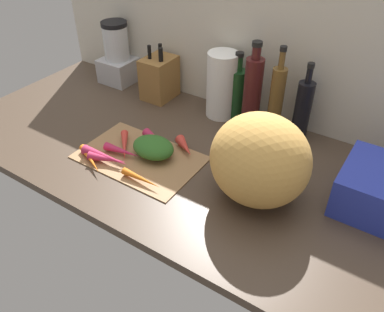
{
  "coord_description": "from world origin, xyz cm",
  "views": [
    {
      "loc": [
        65.63,
        -90.24,
        80.57
      ],
      "look_at": [
        12.8,
        -9.63,
        8.39
      ],
      "focal_mm": 36.58,
      "sensor_mm": 36.0,
      "label": 1
    }
  ],
  "objects_px": {
    "carrot_2": "(141,179)",
    "carrot_0": "(122,151)",
    "carrot_1": "(186,146)",
    "winter_squash": "(260,160)",
    "carrot_5": "(105,157)",
    "cutting_board": "(140,157)",
    "paper_towel_roll": "(222,85)",
    "carrot_4": "(159,142)",
    "bottle_2": "(276,101)",
    "dish_rack": "(382,190)",
    "knife_block": "(159,78)",
    "carrot_6": "(125,146)",
    "bottle_3": "(302,110)",
    "blender_appliance": "(118,57)",
    "bottle_1": "(252,93)",
    "carrot_3": "(107,159)",
    "bottle_0": "(237,93)",
    "carrot_7": "(90,159)"
  },
  "relations": [
    {
      "from": "carrot_0",
      "to": "carrot_7",
      "type": "distance_m",
      "value": 0.11
    },
    {
      "from": "dish_rack",
      "to": "carrot_7",
      "type": "bearing_deg",
      "value": -159.78
    },
    {
      "from": "bottle_0",
      "to": "dish_rack",
      "type": "distance_m",
      "value": 0.63
    },
    {
      "from": "carrot_0",
      "to": "knife_block",
      "type": "height_order",
      "value": "knife_block"
    },
    {
      "from": "carrot_1",
      "to": "winter_squash",
      "type": "relative_size",
      "value": 0.36
    },
    {
      "from": "carrot_1",
      "to": "dish_rack",
      "type": "distance_m",
      "value": 0.62
    },
    {
      "from": "carrot_5",
      "to": "bottle_2",
      "type": "relative_size",
      "value": 0.53
    },
    {
      "from": "carrot_2",
      "to": "knife_block",
      "type": "height_order",
      "value": "knife_block"
    },
    {
      "from": "carrot_2",
      "to": "carrot_0",
      "type": "bearing_deg",
      "value": 152.76
    },
    {
      "from": "dish_rack",
      "to": "bottle_2",
      "type": "bearing_deg",
      "value": 155.47
    },
    {
      "from": "carrot_5",
      "to": "bottle_0",
      "type": "height_order",
      "value": "bottle_0"
    },
    {
      "from": "blender_appliance",
      "to": "dish_rack",
      "type": "xyz_separation_m",
      "value": [
        1.18,
        -0.22,
        -0.05
      ]
    },
    {
      "from": "cutting_board",
      "to": "bottle_0",
      "type": "relative_size",
      "value": 1.55
    },
    {
      "from": "knife_block",
      "to": "paper_towel_roll",
      "type": "distance_m",
      "value": 0.29
    },
    {
      "from": "carrot_6",
      "to": "bottle_0",
      "type": "bearing_deg",
      "value": 62.76
    },
    {
      "from": "bottle_2",
      "to": "carrot_4",
      "type": "bearing_deg",
      "value": -133.93
    },
    {
      "from": "carrot_1",
      "to": "carrot_5",
      "type": "distance_m",
      "value": 0.27
    },
    {
      "from": "cutting_board",
      "to": "paper_towel_roll",
      "type": "height_order",
      "value": "paper_towel_roll"
    },
    {
      "from": "paper_towel_roll",
      "to": "carrot_7",
      "type": "bearing_deg",
      "value": -111.1
    },
    {
      "from": "carrot_2",
      "to": "carrot_6",
      "type": "height_order",
      "value": "carrot_6"
    },
    {
      "from": "blender_appliance",
      "to": "bottle_1",
      "type": "relative_size",
      "value": 0.81
    },
    {
      "from": "winter_squash",
      "to": "bottle_1",
      "type": "relative_size",
      "value": 0.87
    },
    {
      "from": "carrot_6",
      "to": "winter_squash",
      "type": "height_order",
      "value": "winter_squash"
    },
    {
      "from": "carrot_4",
      "to": "bottle_1",
      "type": "height_order",
      "value": "bottle_1"
    },
    {
      "from": "carrot_0",
      "to": "carrot_4",
      "type": "distance_m",
      "value": 0.13
    },
    {
      "from": "knife_block",
      "to": "bottle_2",
      "type": "distance_m",
      "value": 0.52
    },
    {
      "from": "winter_squash",
      "to": "knife_block",
      "type": "relative_size",
      "value": 1.26
    },
    {
      "from": "carrot_0",
      "to": "carrot_5",
      "type": "xyz_separation_m",
      "value": [
        -0.02,
        -0.06,
        0.0
      ]
    },
    {
      "from": "paper_towel_roll",
      "to": "bottle_0",
      "type": "relative_size",
      "value": 0.96
    },
    {
      "from": "carrot_0",
      "to": "carrot_5",
      "type": "height_order",
      "value": "carrot_5"
    },
    {
      "from": "carrot_0",
      "to": "carrot_6",
      "type": "relative_size",
      "value": 0.84
    },
    {
      "from": "carrot_1",
      "to": "bottle_1",
      "type": "distance_m",
      "value": 0.31
    },
    {
      "from": "bottle_0",
      "to": "bottle_2",
      "type": "bearing_deg",
      "value": -11.14
    },
    {
      "from": "cutting_board",
      "to": "carrot_5",
      "type": "distance_m",
      "value": 0.12
    },
    {
      "from": "carrot_3",
      "to": "bottle_0",
      "type": "relative_size",
      "value": 0.49
    },
    {
      "from": "bottle_3",
      "to": "carrot_7",
      "type": "bearing_deg",
      "value": -134.37
    },
    {
      "from": "winter_squash",
      "to": "bottle_2",
      "type": "distance_m",
      "value": 0.36
    },
    {
      "from": "winter_squash",
      "to": "knife_block",
      "type": "xyz_separation_m",
      "value": [
        -0.62,
        0.35,
        -0.05
      ]
    },
    {
      "from": "cutting_board",
      "to": "carrot_5",
      "type": "relative_size",
      "value": 2.32
    },
    {
      "from": "carrot_1",
      "to": "bottle_3",
      "type": "bearing_deg",
      "value": 46.12
    },
    {
      "from": "carrot_0",
      "to": "carrot_5",
      "type": "bearing_deg",
      "value": -110.95
    },
    {
      "from": "carrot_1",
      "to": "carrot_4",
      "type": "relative_size",
      "value": 0.61
    },
    {
      "from": "carrot_4",
      "to": "bottle_3",
      "type": "height_order",
      "value": "bottle_3"
    },
    {
      "from": "carrot_1",
      "to": "carrot_6",
      "type": "bearing_deg",
      "value": -149.51
    },
    {
      "from": "carrot_0",
      "to": "winter_squash",
      "type": "bearing_deg",
      "value": 7.99
    },
    {
      "from": "bottle_0",
      "to": "carrot_2",
      "type": "bearing_deg",
      "value": -95.78
    },
    {
      "from": "carrot_5",
      "to": "blender_appliance",
      "type": "distance_m",
      "value": 0.63
    },
    {
      "from": "knife_block",
      "to": "bottle_3",
      "type": "distance_m",
      "value": 0.61
    },
    {
      "from": "bottle_2",
      "to": "carrot_0",
      "type": "bearing_deg",
      "value": -131.77
    },
    {
      "from": "paper_towel_roll",
      "to": "dish_rack",
      "type": "height_order",
      "value": "paper_towel_roll"
    }
  ]
}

